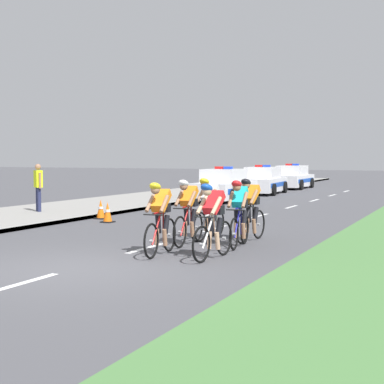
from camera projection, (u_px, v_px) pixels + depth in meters
name	position (u px, v px, depth m)	size (l,w,h in m)	color
ground_plane	(75.00, 268.00, 10.89)	(160.00, 160.00, 0.00)	#4C4C51
sidewalk_slab	(132.00, 201.00, 26.57)	(4.83, 60.00, 0.12)	gray
kerb_edge	(179.00, 203.00, 25.58)	(0.16, 60.00, 0.13)	#9E9E99
lane_markings_centre	(277.00, 211.00, 22.31)	(0.14, 29.60, 0.01)	white
cyclist_lead	(160.00, 218.00, 12.29)	(0.45, 1.72, 1.56)	black
cyclist_second	(213.00, 220.00, 11.81)	(0.44, 1.72, 1.56)	black
cyclist_third	(188.00, 211.00, 13.69)	(0.42, 1.72, 1.56)	black
cyclist_fourth	(239.00, 213.00, 13.37)	(0.46, 1.72, 1.56)	black
cyclist_fifth	(209.00, 208.00, 14.66)	(0.43, 1.72, 1.56)	black
cyclist_sixth	(250.00, 209.00, 14.31)	(0.44, 1.72, 1.56)	black
police_car_nearest	(224.00, 186.00, 27.29)	(2.04, 4.42, 1.59)	white
police_car_second	(263.00, 182.00, 32.41)	(2.23, 4.51, 1.59)	white
police_car_third	(292.00, 178.00, 37.82)	(2.00, 4.40, 1.59)	white
traffic_cone_near	(159.00, 205.00, 21.16)	(0.36, 0.36, 0.64)	black
traffic_cone_mid	(101.00, 209.00, 19.48)	(0.36, 0.36, 0.64)	black
traffic_cone_far	(108.00, 213.00, 18.41)	(0.36, 0.36, 0.64)	black
spectator_closest	(38.00, 184.00, 20.76)	(0.48, 0.38, 1.68)	#23284C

